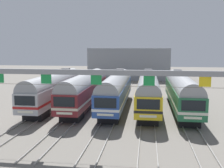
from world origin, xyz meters
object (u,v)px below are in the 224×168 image
object	(u,v)px
commuter_train_green	(181,91)
catenary_gantry	(96,84)
commuter_train_maroon	(85,88)
commuter_train_yellow	(148,90)
commuter_train_stainless	(55,88)
commuter_train_blue	(116,89)

from	to	relation	value
commuter_train_green	catenary_gantry	world-z (taller)	catenary_gantry
commuter_train_maroon	commuter_train_yellow	distance (m)	8.65
commuter_train_stainless	commuter_train_blue	bearing A→B (deg)	0.00
commuter_train_blue	commuter_train_green	size ratio (longest dim) A/B	1.00
commuter_train_blue	commuter_train_yellow	world-z (taller)	same
commuter_train_stainless	commuter_train_maroon	bearing A→B (deg)	-0.06
commuter_train_stainless	commuter_train_maroon	xyz separation A→B (m)	(4.33, -0.00, -0.00)
commuter_train_stainless	commuter_train_green	distance (m)	17.31
catenary_gantry	commuter_train_green	bearing A→B (deg)	57.33
commuter_train_maroon	commuter_train_green	xyz separation A→B (m)	(12.98, 0.00, 0.00)
commuter_train_maroon	commuter_train_blue	size ratio (longest dim) A/B	1.00
commuter_train_maroon	commuter_train_blue	world-z (taller)	commuter_train_blue
commuter_train_maroon	catenary_gantry	xyz separation A→B (m)	(4.33, -13.49, 2.58)
commuter_train_maroon	catenary_gantry	size ratio (longest dim) A/B	0.80
catenary_gantry	commuter_train_stainless	bearing A→B (deg)	122.67
commuter_train_stainless	commuter_train_yellow	bearing A→B (deg)	0.00
commuter_train_maroon	catenary_gantry	bearing A→B (deg)	-72.22
commuter_train_blue	commuter_train_green	world-z (taller)	same
commuter_train_stainless	commuter_train_maroon	distance (m)	4.33
commuter_train_green	catenary_gantry	bearing A→B (deg)	-122.67
commuter_train_yellow	catenary_gantry	xyz separation A→B (m)	(-4.33, -13.50, 2.58)
commuter_train_yellow	commuter_train_stainless	bearing A→B (deg)	180.00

